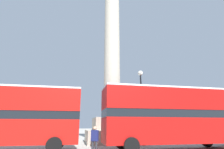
% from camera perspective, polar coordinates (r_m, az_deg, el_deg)
% --- Properties ---
extents(ground_plane, '(200.00, 200.00, 0.00)m').
position_cam_1_polar(ground_plane, '(19.51, 0.00, -21.35)').
color(ground_plane, '#ADA89E').
extents(monument_column, '(5.45, 5.45, 23.57)m').
position_cam_1_polar(monument_column, '(20.37, 0.00, 1.04)').
color(monument_column, '#BCB29E').
rests_on(monument_column, ground_plane).
extents(bus_a, '(10.12, 2.83, 4.34)m').
position_cam_1_polar(bus_a, '(14.46, -31.33, -11.27)').
color(bus_a, '#B7140F').
rests_on(bus_a, ground_plane).
extents(bus_c, '(10.53, 2.81, 4.46)m').
position_cam_1_polar(bus_c, '(14.37, 19.03, -12.44)').
color(bus_c, '#A80F0C').
rests_on(bus_c, ground_plane).
extents(equestrian_statue, '(4.56, 4.13, 5.68)m').
position_cam_1_polar(equestrian_statue, '(24.16, -26.59, -15.09)').
color(equestrian_statue, '#BCB29E').
rests_on(equestrian_statue, ground_plane).
extents(street_lamp, '(0.49, 0.49, 6.99)m').
position_cam_1_polar(street_lamp, '(17.16, 9.62, -7.34)').
color(street_lamp, black).
rests_on(street_lamp, ground_plane).
extents(pedestrian_near_lamp, '(0.47, 0.36, 1.65)m').
position_cam_1_polar(pedestrian_near_lamp, '(11.18, -5.68, -20.26)').
color(pedestrian_near_lamp, '#28282D').
rests_on(pedestrian_near_lamp, ground_plane).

